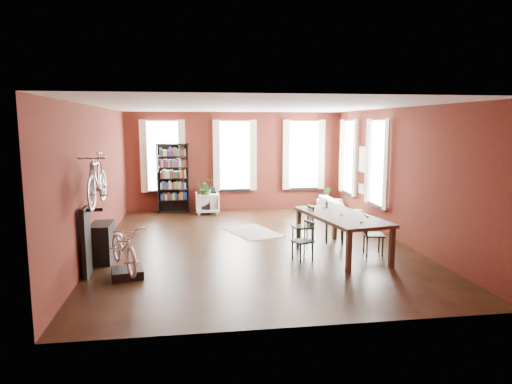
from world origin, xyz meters
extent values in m
plane|color=black|center=(0.00, 0.00, 0.00)|extent=(9.00, 9.00, 0.00)
cube|color=silver|center=(0.00, 0.00, 3.20)|extent=(7.00, 9.00, 0.04)
cube|color=#4A1712|center=(0.00, 4.50, 1.60)|extent=(7.00, 0.04, 3.20)
cube|color=#4A1712|center=(0.00, -4.50, 1.60)|extent=(7.00, 0.04, 3.20)
cube|color=#4A1712|center=(-3.50, 0.00, 1.60)|extent=(0.04, 9.00, 3.20)
cube|color=#4A1712|center=(3.50, 0.00, 1.60)|extent=(0.04, 9.00, 3.20)
cube|color=white|center=(-2.30, 4.47, 1.80)|extent=(1.00, 0.04, 2.20)
cube|color=beige|center=(-2.30, 4.40, 1.80)|extent=(1.40, 0.06, 2.30)
cube|color=white|center=(0.00, 4.47, 1.80)|extent=(1.00, 0.04, 2.20)
cube|color=beige|center=(0.00, 4.40, 1.80)|extent=(1.40, 0.06, 2.30)
cube|color=white|center=(2.30, 4.47, 1.80)|extent=(1.00, 0.04, 2.20)
cube|color=beige|center=(2.30, 4.40, 1.80)|extent=(1.40, 0.06, 2.30)
cube|color=white|center=(3.47, 1.00, 1.80)|extent=(0.04, 1.00, 2.20)
cube|color=beige|center=(3.40, 1.00, 1.80)|extent=(0.06, 1.40, 2.30)
cube|color=white|center=(3.47, 3.20, 1.80)|extent=(0.04, 1.00, 2.20)
cube|color=beige|center=(3.40, 3.20, 1.80)|extent=(0.06, 1.40, 2.30)
cube|color=black|center=(3.46, 2.10, 1.80)|extent=(0.04, 0.55, 0.75)
cube|color=black|center=(3.46, 2.10, 0.95)|extent=(0.04, 0.45, 0.35)
cube|color=#4F3D2F|center=(1.76, -1.06, 0.43)|extent=(1.58, 2.69, 0.86)
cube|color=#183634|center=(0.82, -1.40, 0.40)|extent=(0.48, 0.48, 0.81)
cube|color=black|center=(1.08, -0.37, 0.47)|extent=(0.47, 0.47, 0.95)
cube|color=black|center=(2.44, -1.23, 0.44)|extent=(0.47, 0.47, 0.89)
cube|color=#183431|center=(1.93, -0.10, 0.50)|extent=(0.57, 0.57, 1.01)
cube|color=black|center=(-2.00, 4.30, 1.10)|extent=(1.00, 0.32, 2.20)
imported|color=white|center=(-0.94, 3.93, 0.37)|extent=(0.73, 0.68, 0.74)
imported|color=beige|center=(2.95, 2.60, 0.41)|extent=(0.61, 2.08, 0.81)
cube|color=black|center=(0.13, 1.19, 0.01)|extent=(1.55, 1.92, 0.01)
cube|color=black|center=(-2.66, -1.99, 0.08)|extent=(0.65, 0.65, 0.16)
cube|color=black|center=(-3.40, -1.80, 0.65)|extent=(0.16, 0.60, 1.30)
cube|color=black|center=(-3.28, -0.90, 0.40)|extent=(0.40, 0.80, 0.80)
cube|color=black|center=(-0.98, 3.74, 0.27)|extent=(0.32, 0.32, 0.53)
imported|color=#315321|center=(3.01, 4.22, 0.16)|extent=(0.53, 0.80, 0.33)
imported|color=#2B5221|center=(3.37, -0.16, 0.07)|extent=(0.35, 0.46, 0.15)
imported|color=beige|center=(-2.70, -2.00, 0.97)|extent=(0.84, 1.00, 1.62)
imported|color=#A5A8AD|center=(-3.15, -1.80, 2.13)|extent=(0.47, 1.00, 1.66)
imported|color=#295622|center=(-0.98, 3.73, 0.78)|extent=(0.72, 0.76, 0.49)
camera|label=1|loc=(-1.48, -10.37, 2.81)|focal=32.00mm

